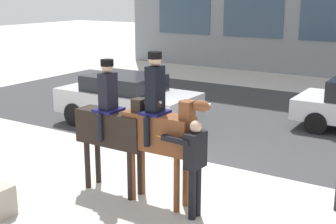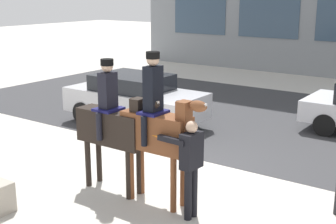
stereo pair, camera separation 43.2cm
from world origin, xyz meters
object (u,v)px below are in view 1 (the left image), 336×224
(mounted_horse_companion, at_px, (160,128))
(street_car_near_lane, at_px, (127,99))
(pedestrian_bystander, at_px, (194,161))
(mounted_horse_lead, at_px, (114,125))

(mounted_horse_companion, bearing_deg, street_car_near_lane, 133.59)
(pedestrian_bystander, bearing_deg, mounted_horse_lead, -0.36)
(mounted_horse_lead, distance_m, street_car_near_lane, 4.62)
(mounted_horse_companion, relative_size, pedestrian_bystander, 1.61)
(mounted_horse_lead, bearing_deg, mounted_horse_companion, 2.18)
(mounted_horse_lead, bearing_deg, street_car_near_lane, 124.51)
(mounted_horse_lead, distance_m, mounted_horse_companion, 1.02)
(street_car_near_lane, bearing_deg, pedestrian_bystander, -41.83)
(mounted_horse_lead, distance_m, pedestrian_bystander, 1.84)
(mounted_horse_lead, xyz_separation_m, pedestrian_bystander, (1.81, -0.14, -0.32))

